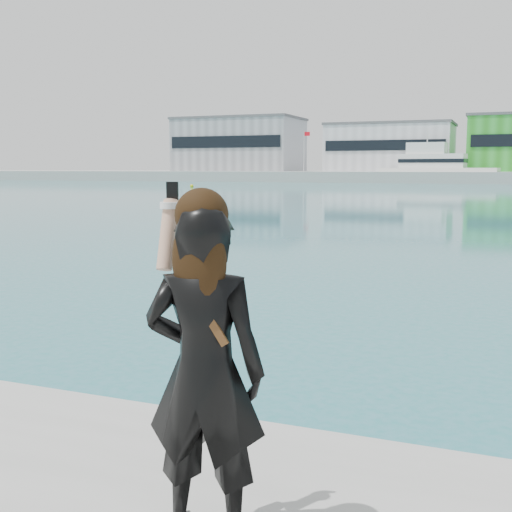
{
  "coord_description": "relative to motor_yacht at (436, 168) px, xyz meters",
  "views": [
    {
      "loc": [
        0.95,
        -3.28,
        2.68
      ],
      "look_at": [
        -0.43,
        0.22,
        2.16
      ],
      "focal_mm": 45.0,
      "sensor_mm": 36.0,
      "label": 1
    }
  ],
  "objects": [
    {
      "name": "motor_yacht",
      "position": [
        0.0,
        0.0,
        0.0
      ],
      "size": [
        20.64,
        7.4,
        9.43
      ],
      "rotation": [
        0.0,
        0.0,
        -0.09
      ],
      "color": "white",
      "rests_on": "ground"
    },
    {
      "name": "buoy_far",
      "position": [
        -28.81,
        -39.24,
        -2.65
      ],
      "size": [
        0.5,
        0.5,
        0.5
      ],
      "primitive_type": "sphere",
      "color": "#D8CD0B",
      "rests_on": "ground"
    },
    {
      "name": "woman",
      "position": [
        11.36,
        -116.85,
        -0.94
      ],
      "size": [
        0.68,
        0.5,
        1.81
      ],
      "rotation": [
        0.0,
        0.0,
        3.3
      ],
      "color": "black",
      "rests_on": "near_quay"
    },
    {
      "name": "far_quay",
      "position": [
        11.8,
        13.63,
        -1.65
      ],
      "size": [
        320.0,
        40.0,
        2.0
      ],
      "primitive_type": "cube",
      "color": "#9E9E99",
      "rests_on": "ground"
    },
    {
      "name": "warehouse_grey_left",
      "position": [
        -43.2,
        11.61,
        5.11
      ],
      "size": [
        26.52,
        16.36,
        11.5
      ],
      "color": "gray",
      "rests_on": "far_quay"
    },
    {
      "name": "warehouse_white",
      "position": [
        -10.2,
        11.61,
        4.11
      ],
      "size": [
        24.48,
        15.35,
        9.5
      ],
      "color": "silver",
      "rests_on": "far_quay"
    },
    {
      "name": "flagpole_left",
      "position": [
        -26.11,
        4.63,
        3.89
      ],
      "size": [
        1.28,
        0.16,
        8.0
      ],
      "color": "silver",
      "rests_on": "far_quay"
    }
  ]
}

